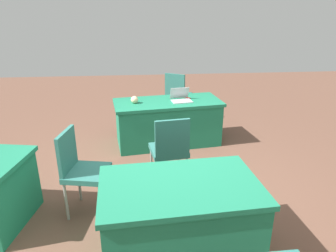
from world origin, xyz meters
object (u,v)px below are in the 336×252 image
(chair_tucked_left, at_px, (80,167))
(laptop_silver, at_px, (181,99))
(chair_aisle, at_px, (170,147))
(chair_near_front, at_px, (177,93))
(scissors_red, at_px, (186,97))
(table_foreground, at_px, (168,122))
(yarn_ball, at_px, (135,100))
(table_mid_left, at_px, (180,218))

(chair_tucked_left, relative_size, laptop_silver, 2.71)
(chair_tucked_left, bearing_deg, laptop_silver, 154.21)
(chair_aisle, bearing_deg, laptop_silver, 68.87)
(chair_near_front, bearing_deg, chair_tucked_left, -85.25)
(chair_near_front, height_order, chair_tucked_left, chair_tucked_left)
(chair_near_front, xyz_separation_m, scissors_red, (-0.01, 1.07, 0.20))
(laptop_silver, height_order, scissors_red, laptop_silver)
(chair_near_front, distance_m, chair_aisle, 2.67)
(scissors_red, bearing_deg, table_foreground, -109.77)
(chair_aisle, relative_size, laptop_silver, 2.70)
(laptop_silver, distance_m, scissors_red, 0.22)
(chair_near_front, distance_m, laptop_silver, 1.28)
(chair_aisle, relative_size, yarn_ball, 8.20)
(yarn_ball, height_order, scissors_red, yarn_ball)
(table_foreground, height_order, chair_aisle, chair_aisle)
(chair_aisle, bearing_deg, table_mid_left, -99.14)
(chair_aisle, distance_m, laptop_silver, 1.43)
(yarn_ball, bearing_deg, chair_aisle, 108.32)
(table_foreground, xyz_separation_m, chair_aisle, (0.10, 1.39, 0.19))
(table_foreground, bearing_deg, table_mid_left, 87.23)
(table_mid_left, xyz_separation_m, yarn_ball, (0.42, -2.46, 0.42))
(chair_tucked_left, relative_size, chair_aisle, 1.00)
(scissors_red, bearing_deg, table_mid_left, -58.05)
(table_mid_left, bearing_deg, laptop_silver, -97.69)
(chair_near_front, relative_size, chair_tucked_left, 0.98)
(scissors_red, bearing_deg, chair_near_front, 132.04)
(table_foreground, relative_size, chair_tucked_left, 1.89)
(laptop_silver, bearing_deg, chair_near_front, -102.62)
(laptop_silver, bearing_deg, yarn_ball, -4.07)
(scissors_red, bearing_deg, chair_aisle, -63.84)
(chair_tucked_left, bearing_deg, chair_near_front, 165.93)
(table_foreground, distance_m, chair_tucked_left, 2.13)
(chair_near_front, relative_size, scissors_red, 5.25)
(laptop_silver, bearing_deg, chair_tucked_left, 44.60)
(chair_near_front, distance_m, yarn_ball, 1.59)
(chair_tucked_left, bearing_deg, chair_aisle, 122.78)
(table_foreground, bearing_deg, chair_near_front, -103.91)
(table_foreground, xyz_separation_m, chair_near_front, (-0.31, -1.24, 0.17))
(table_foreground, xyz_separation_m, laptop_silver, (-0.22, 0.01, 0.41))
(chair_tucked_left, xyz_separation_m, laptop_silver, (-1.34, -1.78, 0.22))
(table_foreground, height_order, table_mid_left, same)
(chair_aisle, xyz_separation_m, yarn_ball, (0.44, -1.32, 0.24))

